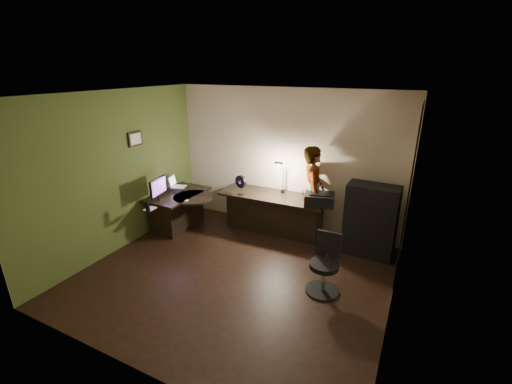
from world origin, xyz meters
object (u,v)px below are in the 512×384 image
at_px(desk_left, 179,210).
at_px(monitor, 158,193).
at_px(office_chair, 324,265).
at_px(cabinet, 370,221).
at_px(person, 313,194).
at_px(desk_right, 273,213).

bearing_deg(desk_left, monitor, -95.81).
bearing_deg(office_chair, cabinet, 72.52).
relative_size(office_chair, person, 0.49).
xyz_separation_m(desk_left, cabinet, (3.55, 0.60, 0.26)).
bearing_deg(cabinet, person, 174.19).
distance_m(desk_left, monitor, 0.69).
xyz_separation_m(cabinet, office_chair, (-0.39, -1.38, -0.19)).
relative_size(cabinet, office_chair, 1.44).
height_order(monitor, person, person).
distance_m(desk_right, monitor, 2.18).
bearing_deg(office_chair, desk_right, 132.78).
relative_size(cabinet, monitor, 2.47).
distance_m(desk_right, person, 0.89).
relative_size(desk_right, cabinet, 1.63).
bearing_deg(desk_left, cabinet, 10.63).
xyz_separation_m(desk_right, monitor, (-1.81, -1.11, 0.49)).
bearing_deg(person, office_chair, -178.79).
bearing_deg(desk_left, desk_right, 21.33).
xyz_separation_m(desk_left, person, (2.49, 0.75, 0.52)).
bearing_deg(desk_right, person, 6.61).
xyz_separation_m(monitor, person, (2.54, 1.21, 0.01)).
height_order(cabinet, office_chair, cabinet).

